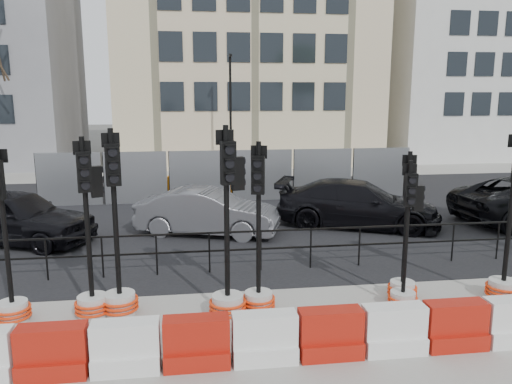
{
  "coord_description": "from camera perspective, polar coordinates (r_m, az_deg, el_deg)",
  "views": [
    {
      "loc": [
        -1.62,
        -9.87,
        4.12
      ],
      "look_at": [
        0.13,
        3.0,
        1.55
      ],
      "focal_mm": 35.0,
      "sensor_mm": 36.0,
      "label": 1
    }
  ],
  "objects": [
    {
      "name": "ground",
      "position": [
        10.82,
        1.48,
        -11.21
      ],
      "size": [
        120.0,
        120.0,
        0.0
      ],
      "primitive_type": "plane",
      "color": "#51514C",
      "rests_on": "ground"
    },
    {
      "name": "sidewalk_near",
      "position": [
        8.17,
        5.05,
        -19.08
      ],
      "size": [
        40.0,
        6.0,
        0.02
      ],
      "primitive_type": "cube",
      "color": "gray",
      "rests_on": "ground"
    },
    {
      "name": "road",
      "position": [
        17.44,
        -2.21,
        -2.43
      ],
      "size": [
        40.0,
        14.0,
        0.03
      ],
      "primitive_type": "cube",
      "color": "black",
      "rests_on": "ground"
    },
    {
      "name": "sidewalk_far",
      "position": [
        26.24,
        -4.13,
        2.16
      ],
      "size": [
        40.0,
        4.0,
        0.02
      ],
      "primitive_type": "cube",
      "color": "gray",
      "rests_on": "ground"
    },
    {
      "name": "building_cream",
      "position": [
        32.43,
        -1.35,
        19.86
      ],
      "size": [
        15.0,
        10.06,
        18.0
      ],
      "color": "beige",
      "rests_on": "ground"
    },
    {
      "name": "building_white",
      "position": [
        37.1,
        23.41,
        16.33
      ],
      "size": [
        12.0,
        9.06,
        16.0
      ],
      "color": "silver",
      "rests_on": "ground"
    },
    {
      "name": "kerb_railing",
      "position": [
        11.7,
        0.55,
        -5.87
      ],
      "size": [
        18.0,
        0.04,
        1.0
      ],
      "color": "black",
      "rests_on": "ground"
    },
    {
      "name": "heras_fencing",
      "position": [
        19.91,
        -4.39,
        1.32
      ],
      "size": [
        14.33,
        1.72,
        2.0
      ],
      "color": "gray",
      "rests_on": "ground"
    },
    {
      "name": "lamp_post_far",
      "position": [
        24.95,
        -2.92,
        9.13
      ],
      "size": [
        0.12,
        0.56,
        6.0
      ],
      "color": "black",
      "rests_on": "ground"
    },
    {
      "name": "barrier_row",
      "position": [
        8.17,
        4.77,
        -16.23
      ],
      "size": [
        12.55,
        0.5,
        0.8
      ],
      "color": "#B4150E",
      "rests_on": "ground"
    },
    {
      "name": "traffic_signal_a",
      "position": [
        10.2,
        -26.29,
        -9.78
      ],
      "size": [
        0.64,
        0.64,
        3.26
      ],
      "rotation": [
        0.0,
        0.0,
        -0.1
      ],
      "color": "silver",
      "rests_on": "ground"
    },
    {
      "name": "traffic_signal_b",
      "position": [
        9.84,
        -18.29,
        -9.08
      ],
      "size": [
        0.67,
        0.67,
        3.38
      ],
      "rotation": [
        0.0,
        0.0,
        0.28
      ],
      "color": "silver",
      "rests_on": "ground"
    },
    {
      "name": "traffic_signal_c",
      "position": [
        9.8,
        -15.42,
        -9.48
      ],
      "size": [
        0.69,
        0.69,
        3.52
      ],
      "rotation": [
        0.0,
        0.0,
        0.23
      ],
      "color": "silver",
      "rests_on": "ground"
    },
    {
      "name": "traffic_signal_d",
      "position": [
        9.33,
        -3.19,
        -9.32
      ],
      "size": [
        0.71,
        0.71,
        3.58
      ],
      "rotation": [
        0.0,
        0.0,
        0.21
      ],
      "color": "silver",
      "rests_on": "ground"
    },
    {
      "name": "traffic_signal_e",
      "position": [
        9.59,
        0.28,
        -9.85
      ],
      "size": [
        0.65,
        0.65,
        3.28
      ],
      "rotation": [
        0.0,
        0.0,
        -0.24
      ],
      "color": "silver",
      "rests_on": "ground"
    },
    {
      "name": "traffic_signal_f",
      "position": [
        10.11,
        16.63,
        -9.1
      ],
      "size": [
        0.57,
        0.57,
        2.91
      ],
      "rotation": [
        0.0,
        0.0,
        -0.16
      ],
      "color": "silver",
      "rests_on": "ground"
    },
    {
      "name": "traffic_signal_g",
      "position": [
        10.62,
        16.5,
        -8.51
      ],
      "size": [
        0.6,
        0.6,
        3.03
      ],
      "rotation": [
        0.0,
        0.0,
        -0.28
      ],
      "color": "silver",
      "rests_on": "ground"
    },
    {
      "name": "traffic_signal_h",
      "position": [
        11.28,
        26.63,
        -7.63
      ],
      "size": [
        0.68,
        0.68,
        3.44
      ],
      "rotation": [
        0.0,
        0.0,
        0.08
      ],
      "color": "silver",
      "rests_on": "ground"
    },
    {
      "name": "car_a",
      "position": [
        15.4,
        -25.9,
        -2.52
      ],
      "size": [
        4.94,
        5.77,
        1.54
      ],
      "primitive_type": "imported",
      "rotation": [
        0.0,
        0.0,
        1.19
      ],
      "color": "black",
      "rests_on": "ground"
    },
    {
      "name": "car_b",
      "position": [
        14.79,
        -5.55,
        -2.29
      ],
      "size": [
        3.94,
        5.03,
        1.37
      ],
      "primitive_type": "imported",
      "rotation": [
        0.0,
        0.0,
        1.25
      ],
      "color": "#535358",
      "rests_on": "ground"
    },
    {
      "name": "car_c",
      "position": [
        15.91,
        11.53,
        -1.34
      ],
      "size": [
        5.57,
        6.46,
        1.46
      ],
      "primitive_type": "imported",
      "rotation": [
        0.0,
        0.0,
        1.18
      ],
      "color": "black",
      "rests_on": "ground"
    }
  ]
}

